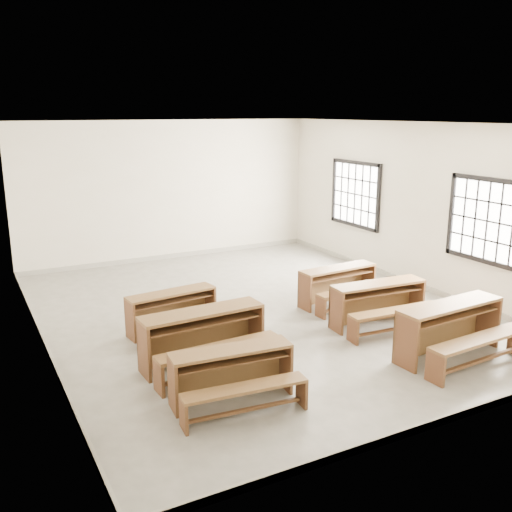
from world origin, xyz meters
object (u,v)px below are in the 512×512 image
desk_set_0 (233,372)px  desk_set_5 (339,283)px  desk_set_1 (204,334)px  desk_set_3 (452,326)px  desk_set_4 (380,301)px  desk_set_2 (173,309)px

desk_set_0 → desk_set_5: 4.00m
desk_set_1 → desk_set_3: bearing=-25.5°
desk_set_3 → desk_set_4: size_ratio=1.07×
desk_set_0 → desk_set_3: desk_set_3 is taller
desk_set_0 → desk_set_3: size_ratio=0.87×
desk_set_2 → desk_set_3: desk_set_3 is taller
desk_set_2 → desk_set_1: bearing=-98.5°
desk_set_1 → desk_set_0: bearing=-97.3°
desk_set_0 → desk_set_3: 3.31m
desk_set_4 → desk_set_5: 1.20m
desk_set_2 → desk_set_3: 4.18m
desk_set_3 → desk_set_1: bearing=153.3°
desk_set_1 → desk_set_4: (3.08, 0.04, -0.03)m
desk_set_2 → desk_set_4: bearing=-30.2°
desk_set_3 → desk_set_5: size_ratio=1.15×
desk_set_2 → desk_set_5: bearing=-9.1°
desk_set_2 → desk_set_4: size_ratio=0.91×
desk_set_3 → desk_set_5: 2.61m
desk_set_1 → desk_set_3: 3.48m
desk_set_5 → desk_set_0: bearing=-147.9°
desk_set_1 → desk_set_3: size_ratio=0.99×
desk_set_0 → desk_set_1: bearing=90.3°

